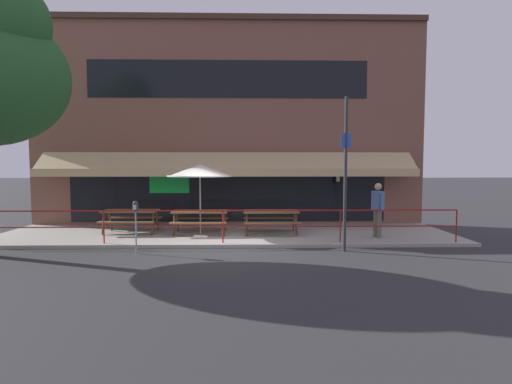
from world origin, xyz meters
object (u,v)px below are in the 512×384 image
object	(u,v)px
picnic_table_right	(271,215)
parking_meter_near	(136,211)
pedestrian_walking	(378,207)
patio_umbrella_centre	(200,171)
picnic_table_centre	(200,216)
picnic_table_left	(131,215)
street_sign_pole	(345,173)

from	to	relation	value
picnic_table_right	parking_meter_near	xyz separation A→B (m)	(-3.76, -2.44, 0.44)
pedestrian_walking	patio_umbrella_centre	bearing A→B (deg)	171.25
picnic_table_centre	picnic_table_left	bearing A→B (deg)	174.36
picnic_table_right	parking_meter_near	bearing A→B (deg)	-147.05
picnic_table_left	parking_meter_near	bearing A→B (deg)	-71.30
picnic_table_left	patio_umbrella_centre	xyz separation A→B (m)	(2.34, -0.15, 1.47)
picnic_table_right	street_sign_pole	size ratio (longest dim) A/B	0.43
pedestrian_walking	parking_meter_near	bearing A→B (deg)	-166.48
picnic_table_right	patio_umbrella_centre	bearing A→B (deg)	176.84
picnic_table_right	parking_meter_near	world-z (taller)	parking_meter_near
patio_umbrella_centre	pedestrian_walking	bearing A→B (deg)	-8.75
picnic_table_centre	picnic_table_right	size ratio (longest dim) A/B	1.00
pedestrian_walking	street_sign_pole	size ratio (longest dim) A/B	0.41
picnic_table_left	parking_meter_near	size ratio (longest dim) A/B	1.27
picnic_table_centre	picnic_table_right	world-z (taller)	same
patio_umbrella_centre	pedestrian_walking	xyz separation A→B (m)	(5.64, -0.87, -1.12)
picnic_table_left	parking_meter_near	world-z (taller)	parking_meter_near
picnic_table_left	patio_umbrella_centre	size ratio (longest dim) A/B	0.76
picnic_table_left	pedestrian_walking	world-z (taller)	pedestrian_walking
picnic_table_left	street_sign_pole	world-z (taller)	street_sign_pole
picnic_table_centre	patio_umbrella_centre	world-z (taller)	patio_umbrella_centre
street_sign_pole	pedestrian_walking	bearing A→B (deg)	47.15
pedestrian_walking	picnic_table_left	bearing A→B (deg)	172.72
pedestrian_walking	street_sign_pole	distance (m)	2.35
patio_umbrella_centre	parking_meter_near	distance (m)	3.11
parking_meter_near	patio_umbrella_centre	bearing A→B (deg)	61.05
patio_umbrella_centre	pedestrian_walking	size ratio (longest dim) A/B	1.39
pedestrian_walking	parking_meter_near	xyz separation A→B (m)	(-7.06, -1.70, 0.09)
parking_meter_near	picnic_table_right	bearing A→B (deg)	32.95
patio_umbrella_centre	pedestrian_walking	world-z (taller)	patio_umbrella_centre
picnic_table_left	picnic_table_right	size ratio (longest dim) A/B	1.00
parking_meter_near	street_sign_pole	size ratio (longest dim) A/B	0.34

